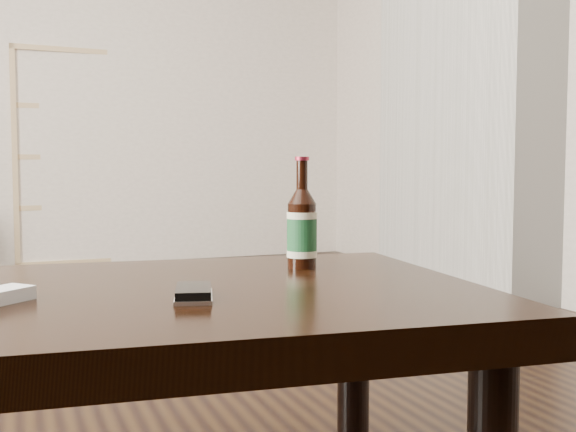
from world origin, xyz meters
name	(u,v)px	position (x,y,z in m)	size (l,w,h in m)	color
chimney_breast	(462,40)	(2.35, 1.20, 1.35)	(0.30, 1.20, 2.70)	white
bookshelf	(70,153)	(0.48, 3.20, 0.77)	(0.81, 0.39, 1.48)	tan
coffee_table	(107,329)	(0.23, -0.72, 0.40)	(1.31, 0.86, 0.46)	black
beer_bottle	(302,229)	(0.63, -0.60, 0.54)	(0.07, 0.07, 0.22)	black
phone	(194,293)	(0.35, -0.84, 0.47)	(0.08, 0.12, 0.02)	silver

